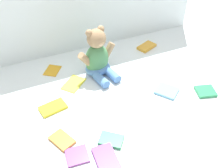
{
  "coord_description": "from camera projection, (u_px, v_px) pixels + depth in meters",
  "views": [
    {
      "loc": [
        -0.39,
        -1.01,
        0.95
      ],
      "look_at": [
        0.01,
        -0.1,
        0.1
      ],
      "focal_mm": 42.69,
      "sensor_mm": 36.0,
      "label": 1
    }
  ],
  "objects": [
    {
      "name": "book_case_8",
      "position": [
        111.0,
        140.0,
        1.16
      ],
      "size": [
        0.12,
        0.12,
        0.02
      ],
      "primitive_type": "cube",
      "rotation": [
        0.0,
        0.0,
        0.88
      ],
      "color": "#34A65D",
      "rests_on": "ground_plane"
    },
    {
      "name": "book_case_6",
      "position": [
        167.0,
        91.0,
        1.4
      ],
      "size": [
        0.14,
        0.15,
        0.01
      ],
      "primitive_type": "cube",
      "rotation": [
        0.0,
        0.0,
        0.64
      ],
      "color": "#72BBE4",
      "rests_on": "ground_plane"
    },
    {
      "name": "book_case_3",
      "position": [
        77.0,
        156.0,
        1.1
      ],
      "size": [
        0.1,
        0.1,
        0.01
      ],
      "primitive_type": "cube",
      "rotation": [
        0.0,
        0.0,
        1.48
      ],
      "color": "#8A4195",
      "rests_on": "ground_plane"
    },
    {
      "name": "book_case_7",
      "position": [
        62.0,
        140.0,
        1.16
      ],
      "size": [
        0.11,
        0.13,
        0.01
      ],
      "primitive_type": "cube",
      "rotation": [
        0.0,
        0.0,
        0.43
      ],
      "color": "orange",
      "rests_on": "ground_plane"
    },
    {
      "name": "book_case_5",
      "position": [
        106.0,
        159.0,
        1.09
      ],
      "size": [
        0.09,
        0.14,
        0.02
      ],
      "primitive_type": "cube",
      "rotation": [
        0.0,
        0.0,
        6.24
      ],
      "color": "purple",
      "rests_on": "ground_plane"
    },
    {
      "name": "teddy_bear",
      "position": [
        98.0,
        58.0,
        1.46
      ],
      "size": [
        0.24,
        0.23,
        0.28
      ],
      "rotation": [
        0.0,
        0.0,
        0.21
      ],
      "color": "#4C8C59",
      "rests_on": "ground_plane"
    },
    {
      "name": "ground_plane",
      "position": [
        104.0,
        87.0,
        1.43
      ],
      "size": [
        3.2,
        3.2,
        0.0
      ],
      "primitive_type": "plane",
      "color": "silver"
    },
    {
      "name": "book_case_9",
      "position": [
        147.0,
        47.0,
        1.72
      ],
      "size": [
        0.14,
        0.11,
        0.02
      ],
      "primitive_type": "cube",
      "rotation": [
        0.0,
        0.0,
        1.95
      ],
      "color": "gold",
      "rests_on": "ground_plane"
    },
    {
      "name": "book_case_1",
      "position": [
        53.0,
        108.0,
        1.31
      ],
      "size": [
        0.14,
        0.1,
        0.01
      ],
      "primitive_type": "cube",
      "rotation": [
        0.0,
        0.0,
        1.76
      ],
      "color": "yellow",
      "rests_on": "ground_plane"
    },
    {
      "name": "book_case_2",
      "position": [
        206.0,
        91.0,
        1.4
      ],
      "size": [
        0.12,
        0.11,
        0.02
      ],
      "primitive_type": "cube",
      "rotation": [
        0.0,
        0.0,
        1.29
      ],
      "color": "#30985E",
      "rests_on": "ground_plane"
    },
    {
      "name": "book_case_0",
      "position": [
        74.0,
        83.0,
        1.45
      ],
      "size": [
        0.16,
        0.15,
        0.01
      ],
      "primitive_type": "cube",
      "rotation": [
        0.0,
        0.0,
        5.44
      ],
      "color": "yellow",
      "rests_on": "ground_plane"
    },
    {
      "name": "book_case_4",
      "position": [
        52.0,
        70.0,
        1.54
      ],
      "size": [
        0.12,
        0.13,
        0.01
      ],
      "primitive_type": "cube",
      "rotation": [
        0.0,
        0.0,
        2.52
      ],
      "color": "gold",
      "rests_on": "ground_plane"
    },
    {
      "name": "backdrop_drape",
      "position": [
        75.0,
        2.0,
        1.52
      ],
      "size": [
        1.6,
        0.03,
        0.63
      ],
      "primitive_type": "cube",
      "color": "white",
      "rests_on": "ground_plane"
    }
  ]
}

